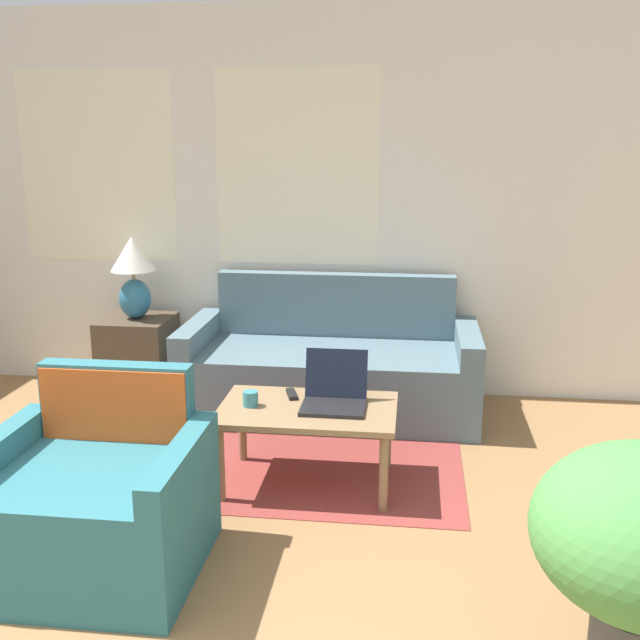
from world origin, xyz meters
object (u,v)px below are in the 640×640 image
at_px(table_lamp, 133,271).
at_px(laptop, 334,394).
at_px(coffee_table, 308,416).
at_px(couch, 331,370).
at_px(cup_navy, 250,399).
at_px(armchair, 97,505).
at_px(tv_remote, 292,394).

bearing_deg(table_lamp, laptop, -37.95).
relative_size(table_lamp, coffee_table, 0.62).
relative_size(couch, table_lamp, 3.38).
distance_m(couch, coffee_table, 1.10).
relative_size(couch, cup_navy, 24.10).
bearing_deg(armchair, tv_remote, 56.57).
relative_size(coffee_table, laptop, 2.79).
height_order(laptop, cup_navy, laptop).
bearing_deg(table_lamp, cup_navy, -49.00).
height_order(couch, armchair, couch).
bearing_deg(coffee_table, couch, 90.21).
bearing_deg(tv_remote, armchair, -123.43).
bearing_deg(tv_remote, cup_navy, -136.34).
bearing_deg(armchair, couch, 68.55).
height_order(laptop, tv_remote, laptop).
height_order(couch, tv_remote, couch).
distance_m(couch, armchair, 2.09).
xyz_separation_m(coffee_table, tv_remote, (-0.11, 0.15, 0.06)).
height_order(table_lamp, tv_remote, table_lamp).
bearing_deg(laptop, cup_navy, -171.76).
height_order(armchair, cup_navy, armchair).
height_order(armchair, table_lamp, table_lamp).
relative_size(armchair, tv_remote, 5.61).
bearing_deg(laptop, coffee_table, -162.87).
relative_size(armchair, laptop, 2.72).
bearing_deg(table_lamp, armchair, -74.16).
xyz_separation_m(coffee_table, cup_navy, (-0.29, -0.02, 0.09)).
xyz_separation_m(table_lamp, tv_remote, (1.24, -1.04, -0.45)).
bearing_deg(couch, table_lamp, 175.95).
distance_m(coffee_table, laptop, 0.18).
bearing_deg(table_lamp, tv_remote, -39.98).
xyz_separation_m(couch, tv_remote, (-0.10, -0.94, 0.16)).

